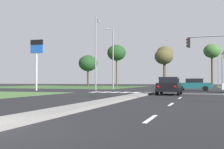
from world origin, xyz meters
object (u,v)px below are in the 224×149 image
object	(u,v)px
car_teal_second	(194,85)
treeline_second	(116,53)
treeline_fifth	(212,52)
fuel_price_totem	(37,53)
treeline_third	(164,57)
car_blue_fourth	(168,83)
car_black_near	(169,86)
traffic_signal_near_right	(215,53)
street_lamp_third	(113,56)
traffic_signal_far_right	(223,63)
treeline_near	(88,63)
treeline_fourth	(165,53)
street_lamp_fourth	(219,67)
street_lamp_second	(96,49)

from	to	relation	value
car_teal_second	treeline_second	xyz separation A→B (m)	(-18.85, 29.43, 7.33)
treeline_fifth	fuel_price_totem	bearing A→B (deg)	-126.01
treeline_third	car_blue_fourth	bearing A→B (deg)	-43.04
car_black_near	treeline_third	bearing A→B (deg)	97.98
traffic_signal_near_right	treeline_fifth	size ratio (longest dim) A/B	0.61
street_lamp_third	traffic_signal_far_right	bearing A→B (deg)	-13.38
street_lamp_third	fuel_price_totem	distance (m)	12.44
treeline_near	treeline_fourth	xyz separation A→B (m)	(18.83, 0.21, 1.93)
fuel_price_totem	treeline_fourth	distance (m)	35.23
traffic_signal_near_right	street_lamp_fourth	size ratio (longest dim) A/B	0.68
treeline_fourth	car_black_near	bearing A→B (deg)	-82.32
car_blue_fourth	street_lamp_fourth	world-z (taller)	street_lamp_fourth
traffic_signal_near_right	street_lamp_third	xyz separation A→B (m)	(-14.76, 14.91, 1.39)
car_black_near	traffic_signal_near_right	world-z (taller)	traffic_signal_near_right
street_lamp_fourth	fuel_price_totem	size ratio (longest dim) A/B	1.24
car_blue_fourth	treeline_third	xyz separation A→B (m)	(-1.04, 0.97, 6.06)
treeline_fifth	street_lamp_third	bearing A→B (deg)	-125.31
street_lamp_second	car_blue_fourth	bearing A→B (deg)	77.64
traffic_signal_near_right	treeline_second	distance (m)	43.79
fuel_price_totem	car_blue_fourth	bearing A→B (deg)	65.99
fuel_price_totem	treeline_near	size ratio (longest dim) A/B	0.88
car_blue_fourth	traffic_signal_near_right	world-z (taller)	traffic_signal_near_right
car_black_near	car_teal_second	xyz separation A→B (m)	(1.73, 11.40, -0.01)
car_black_near	traffic_signal_far_right	xyz separation A→B (m)	(5.40, 13.71, 2.81)
street_lamp_second	car_black_near	bearing A→B (deg)	-43.13
treeline_near	treeline_second	xyz separation A→B (m)	(7.16, 0.68, 2.43)
street_lamp_fourth	street_lamp_third	bearing A→B (deg)	-120.54
treeline_near	car_black_near	bearing A→B (deg)	-58.83
traffic_signal_far_right	treeline_second	size ratio (longest dim) A/B	0.55
traffic_signal_near_right	treeline_third	distance (m)	38.45
traffic_signal_far_right	fuel_price_totem	bearing A→B (deg)	-165.84
car_black_near	fuel_price_totem	bearing A→B (deg)	157.29
street_lamp_second	treeline_second	world-z (taller)	treeline_second
fuel_price_totem	treeline_third	size ratio (longest dim) A/B	0.78
car_blue_fourth	treeline_fourth	xyz separation A→B (m)	(-0.90, 1.53, 6.86)
car_blue_fourth	treeline_third	size ratio (longest dim) A/B	0.53
traffic_signal_far_right	treeline_fifth	bearing A→B (deg)	91.42
car_black_near	street_lamp_second	distance (m)	15.56
car_teal_second	street_lamp_third	distance (m)	14.70
treeline_near	treeline_third	xyz separation A→B (m)	(18.70, -0.35, 1.13)
car_teal_second	treeline_third	distance (m)	29.94
street_lamp_second	treeline_near	world-z (taller)	street_lamp_second
treeline_third	treeline_second	bearing A→B (deg)	174.90
car_teal_second	treeline_near	distance (m)	39.07
treeline_second	car_blue_fourth	bearing A→B (deg)	-9.03
car_blue_fourth	traffic_signal_near_right	bearing A→B (deg)	103.18
car_blue_fourth	street_lamp_third	size ratio (longest dim) A/B	0.48
treeline_second	treeline_fourth	bearing A→B (deg)	-2.31
street_lamp_second	fuel_price_totem	world-z (taller)	street_lamp_second
street_lamp_second	treeline_fifth	distance (m)	33.36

